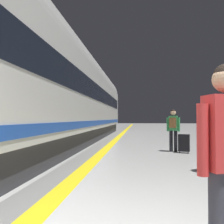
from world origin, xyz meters
name	(u,v)px	position (x,y,z in m)	size (l,w,h in m)	color
safety_line_strip	(111,144)	(-1.12, 10.00, 0.00)	(0.36, 80.00, 0.01)	yellow
tactile_edge_band	(103,144)	(-1.48, 10.00, 0.00)	(0.69, 80.00, 0.01)	slate
high_speed_train	(56,88)	(-3.30, 8.44, 2.50)	(2.94, 30.16, 4.97)	#38383D
passenger_near	(173,127)	(1.45, 7.59, 0.92)	(0.47, 0.36, 1.55)	black
suitcase_near	(184,143)	(1.77, 7.27, 0.36)	(0.43, 0.33, 0.66)	black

